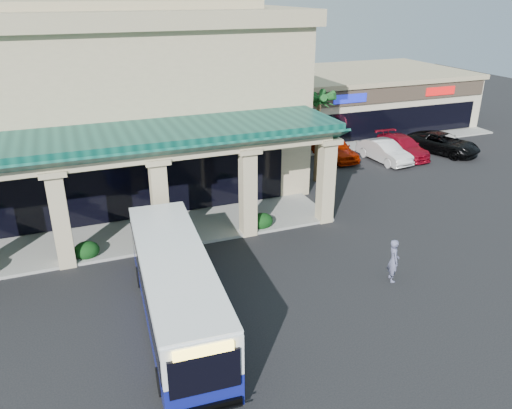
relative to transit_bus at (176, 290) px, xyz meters
name	(u,v)px	position (x,y,z in m)	size (l,w,h in m)	color
ground	(258,290)	(3.70, 1.00, -1.48)	(110.00, 110.00, 0.00)	black
main_building	(38,101)	(-4.30, 17.00, 4.20)	(30.80, 14.80, 11.35)	tan
arcade	(47,198)	(-4.30, 7.80, 1.37)	(30.00, 6.20, 5.70)	#0A3D34
strip_mall	(342,98)	(21.70, 25.00, 0.97)	(22.50, 12.50, 4.90)	beige
palm_0	(318,133)	(12.20, 12.00, 1.82)	(2.40, 2.40, 6.60)	#103C14
palm_1	(310,127)	(13.20, 15.00, 1.42)	(2.40, 2.40, 5.80)	#103C14
broadleaf_tree	(258,120)	(11.20, 20.00, 0.93)	(2.60, 2.60, 4.81)	black
transit_bus	(176,290)	(0.00, 0.00, 0.00)	(2.47, 10.60, 2.96)	navy
pedestrian	(393,260)	(9.53, -0.37, -0.49)	(0.72, 0.48, 1.99)	slate
car_silver	(334,148)	(15.73, 15.76, -0.64)	(1.98, 4.92, 1.68)	#A11B00
car_white	(384,151)	(18.89, 13.84, -0.69)	(1.67, 4.79, 1.58)	white
car_red	(402,146)	(20.96, 14.48, -0.72)	(2.14, 5.26, 1.53)	maroon
car_gray	(443,143)	(24.40, 13.99, -0.69)	(2.62, 5.67, 1.58)	black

